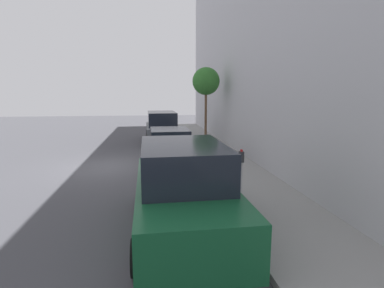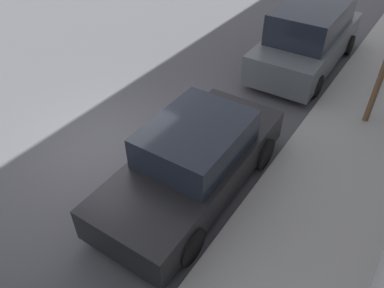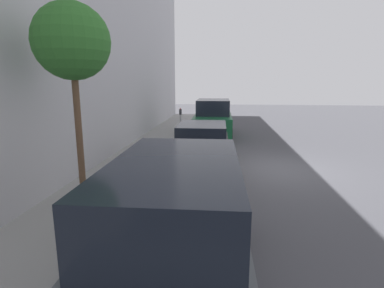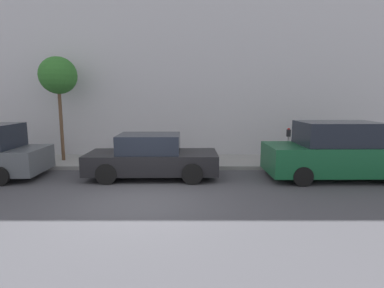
# 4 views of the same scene
# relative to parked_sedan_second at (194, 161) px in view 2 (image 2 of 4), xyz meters

# --- Properties ---
(ground_plane) EXTENTS (60.00, 60.00, 0.00)m
(ground_plane) POSITION_rel_parked_sedan_second_xyz_m (-2.43, -0.03, -0.72)
(ground_plane) COLOR #424247
(sidewalk) EXTENTS (2.47, 32.00, 0.15)m
(sidewalk) POSITION_rel_parked_sedan_second_xyz_m (2.30, -0.03, -0.65)
(sidewalk) COLOR gray
(sidewalk) RESTS_ON ground_plane
(parked_sedan_second) EXTENTS (1.92, 4.52, 1.54)m
(parked_sedan_second) POSITION_rel_parked_sedan_second_xyz_m (0.00, 0.00, 0.00)
(parked_sedan_second) COLOR black
(parked_sedan_second) RESTS_ON ground_plane
(parked_minivan_third) EXTENTS (2.02, 4.94, 1.90)m
(parked_minivan_third) POSITION_rel_parked_sedan_second_xyz_m (-0.09, 6.25, 0.20)
(parked_minivan_third) COLOR #4C5156
(parked_minivan_third) RESTS_ON ground_plane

